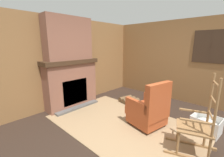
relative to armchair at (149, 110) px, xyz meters
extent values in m
plane|color=#2D2119|center=(0.17, -0.50, -0.36)|extent=(14.00, 14.00, 0.00)
cube|color=olive|center=(-2.38, -0.50, 0.86)|extent=(0.06, 5.64, 2.44)
cube|color=olive|center=(0.17, 2.05, 0.86)|extent=(5.64, 0.06, 2.44)
cube|color=#382619|center=(0.59, 2.01, 1.30)|extent=(0.83, 0.02, 0.85)
cube|color=silver|center=(0.59, 2.02, 1.30)|extent=(0.79, 0.01, 0.81)
cube|color=#382619|center=(0.59, 2.01, 1.30)|extent=(0.02, 0.02, 0.81)
cube|color=#382619|center=(0.59, 2.01, 1.30)|extent=(0.79, 0.02, 0.02)
cube|color=brown|center=(-2.15, -0.50, 0.24)|extent=(0.40, 1.43, 1.21)
cube|color=black|center=(-1.98, -0.50, 0.10)|extent=(0.08, 0.74, 0.68)
cube|color=#565451|center=(-1.86, -0.50, -0.33)|extent=(0.16, 1.29, 0.06)
cube|color=#3D2819|center=(-2.15, -0.50, 0.90)|extent=(0.50, 1.53, 0.11)
cube|color=brown|center=(-2.15, -0.50, 1.51)|extent=(0.35, 1.26, 1.10)
cube|color=#997A56|center=(-0.43, -0.31, -0.35)|extent=(3.20, 2.04, 0.01)
cube|color=#A84723|center=(-0.05, 0.01, -0.18)|extent=(0.75, 0.74, 0.24)
cube|color=#A84723|center=(-0.05, 0.01, -0.03)|extent=(0.79, 0.78, 0.18)
cube|color=#A84723|center=(0.22, -0.05, 0.35)|extent=(0.25, 0.67, 0.58)
cube|color=#A84723|center=(-0.13, -0.26, 0.16)|extent=(0.61, 0.21, 0.20)
cube|color=#A84723|center=(-0.01, 0.29, 0.16)|extent=(0.61, 0.21, 0.20)
cylinder|color=#332319|center=(-0.37, -0.19, -0.33)|extent=(0.06, 0.06, 0.06)
cylinder|color=#332319|center=(-0.26, 0.32, -0.33)|extent=(0.06, 0.06, 0.06)
cylinder|color=#332319|center=(0.16, -0.30, -0.33)|extent=(0.06, 0.06, 0.06)
cylinder|color=#332319|center=(0.27, 0.21, -0.33)|extent=(0.06, 0.06, 0.06)
cube|color=olive|center=(0.85, -0.05, -0.34)|extent=(0.77, 0.31, 0.04)
cylinder|color=olive|center=(0.79, -0.48, -0.13)|extent=(0.05, 0.05, 0.38)
cylinder|color=olive|center=(0.66, -0.12, -0.13)|extent=(0.05, 0.05, 0.38)
cylinder|color=olive|center=(1.18, -0.33, -0.13)|extent=(0.05, 0.05, 0.38)
cylinder|color=olive|center=(1.05, 0.02, -0.13)|extent=(0.05, 0.05, 0.38)
cube|color=olive|center=(0.92, -0.23, 0.07)|extent=(0.61, 0.58, 0.02)
cylinder|color=olive|center=(1.18, -0.33, 0.50)|extent=(0.05, 0.05, 0.88)
cylinder|color=olive|center=(1.05, 0.02, 0.50)|extent=(0.05, 0.05, 0.88)
cylinder|color=olive|center=(1.11, -0.16, 0.32)|extent=(0.15, 0.35, 0.03)
cylinder|color=olive|center=(1.11, -0.16, 0.57)|extent=(0.15, 0.35, 0.03)
cylinder|color=olive|center=(1.11, -0.16, 0.81)|extent=(0.15, 0.35, 0.03)
cube|color=olive|center=(0.98, -0.41, 0.28)|extent=(0.43, 0.19, 0.02)
cube|color=olive|center=(0.85, -0.05, 0.28)|extent=(0.43, 0.19, 0.02)
cylinder|color=brown|center=(-1.25, 0.82, -0.28)|extent=(0.24, 0.46, 0.16)
cylinder|color=brown|center=(-1.10, 0.79, -0.28)|extent=(0.24, 0.46, 0.16)
cylinder|color=brown|center=(-0.94, 0.76, -0.28)|extent=(0.24, 0.46, 0.16)
cube|color=white|center=(0.96, 0.58, -0.35)|extent=(0.53, 0.45, 0.01)
cube|color=white|center=(1.20, 0.55, -0.20)|extent=(0.06, 0.40, 0.33)
cube|color=white|center=(0.72, 0.61, -0.20)|extent=(0.06, 0.40, 0.33)
cube|color=white|center=(0.98, 0.77, -0.20)|extent=(0.49, 0.07, 0.33)
cube|color=white|center=(0.94, 0.39, -0.20)|extent=(0.49, 0.07, 0.33)
ellipsoid|color=white|center=(0.96, 0.58, -0.18)|extent=(0.43, 0.36, 0.20)
ellipsoid|color=silver|center=(-2.19, -0.91, 1.00)|extent=(0.10, 0.10, 0.08)
cylinder|color=white|center=(-2.19, -0.91, 1.11)|extent=(0.06, 0.06, 0.15)
cube|color=gray|center=(-2.19, -0.09, 1.03)|extent=(0.16, 0.24, 0.14)
cube|color=silver|center=(-2.10, -0.09, 1.04)|extent=(0.01, 0.04, 0.02)
cylinder|color=#336093|center=(-2.21, -0.45, 1.10)|extent=(0.07, 0.28, 0.28)
camera|label=1|loc=(1.43, -2.66, 1.36)|focal=24.00mm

